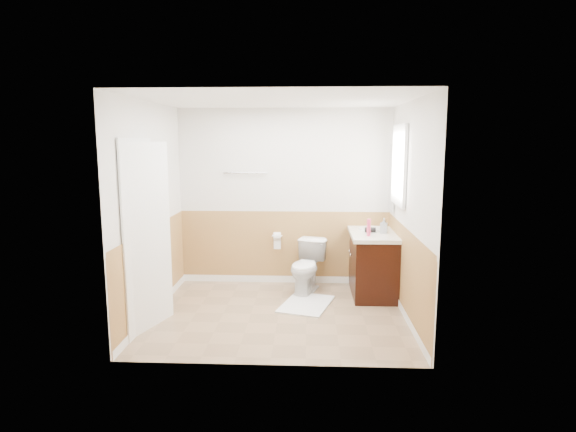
{
  "coord_description": "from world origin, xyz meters",
  "views": [
    {
      "loc": [
        0.36,
        -5.4,
        2.06
      ],
      "look_at": [
        0.1,
        0.25,
        1.15
      ],
      "focal_mm": 29.61,
      "sensor_mm": 36.0,
      "label": 1
    }
  ],
  "objects_px": {
    "bath_mat": "(306,304)",
    "soap_dispenser": "(384,226)",
    "toilet": "(307,267)",
    "vanity_cabinet": "(372,264)",
    "lotion_bottle": "(369,228)"
  },
  "relations": [
    {
      "from": "vanity_cabinet",
      "to": "soap_dispenser",
      "type": "height_order",
      "value": "soap_dispenser"
    },
    {
      "from": "toilet",
      "to": "soap_dispenser",
      "type": "height_order",
      "value": "soap_dispenser"
    },
    {
      "from": "lotion_bottle",
      "to": "bath_mat",
      "type": "bearing_deg",
      "value": -164.55
    },
    {
      "from": "toilet",
      "to": "vanity_cabinet",
      "type": "xyz_separation_m",
      "value": [
        0.89,
        0.01,
        0.05
      ]
    },
    {
      "from": "toilet",
      "to": "bath_mat",
      "type": "bearing_deg",
      "value": -73.49
    },
    {
      "from": "bath_mat",
      "to": "soap_dispenser",
      "type": "relative_size",
      "value": 4.04
    },
    {
      "from": "toilet",
      "to": "soap_dispenser",
      "type": "distance_m",
      "value": 1.17
    },
    {
      "from": "toilet",
      "to": "lotion_bottle",
      "type": "relative_size",
      "value": 3.21
    },
    {
      "from": "lotion_bottle",
      "to": "toilet",
      "type": "bearing_deg",
      "value": 158.82
    },
    {
      "from": "toilet",
      "to": "bath_mat",
      "type": "relative_size",
      "value": 0.88
    },
    {
      "from": "lotion_bottle",
      "to": "soap_dispenser",
      "type": "relative_size",
      "value": 1.11
    },
    {
      "from": "bath_mat",
      "to": "soap_dispenser",
      "type": "height_order",
      "value": "soap_dispenser"
    },
    {
      "from": "vanity_cabinet",
      "to": "lotion_bottle",
      "type": "bearing_deg",
      "value": -107.58
    },
    {
      "from": "vanity_cabinet",
      "to": "soap_dispenser",
      "type": "relative_size",
      "value": 5.55
    },
    {
      "from": "lotion_bottle",
      "to": "soap_dispenser",
      "type": "xyz_separation_m",
      "value": [
        0.22,
        0.21,
        -0.01
      ]
    }
  ]
}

